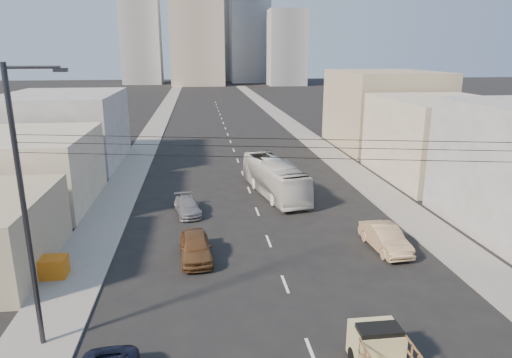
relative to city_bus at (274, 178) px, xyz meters
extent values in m
cube|color=slate|center=(-13.86, 45.63, -1.50)|extent=(3.50, 180.00, 0.12)
cube|color=slate|center=(9.64, 45.63, -1.50)|extent=(3.50, 180.00, 0.12)
cube|color=silver|center=(-2.11, -22.37, -1.56)|extent=(0.15, 2.00, 0.01)
cube|color=silver|center=(-2.11, -16.37, -1.56)|extent=(0.15, 2.00, 0.01)
cube|color=silver|center=(-2.11, -10.37, -1.56)|extent=(0.15, 2.00, 0.01)
cube|color=silver|center=(-2.11, -4.37, -1.56)|extent=(0.15, 2.00, 0.01)
cube|color=silver|center=(-2.11, 1.63, -1.56)|extent=(0.15, 2.00, 0.01)
cube|color=silver|center=(-2.11, 7.63, -1.56)|extent=(0.15, 2.00, 0.01)
cube|color=silver|center=(-2.11, 13.63, -1.56)|extent=(0.15, 2.00, 0.01)
cube|color=silver|center=(-2.11, 19.63, -1.56)|extent=(0.15, 2.00, 0.01)
cube|color=silver|center=(-2.11, 25.63, -1.56)|extent=(0.15, 2.00, 0.01)
cube|color=silver|center=(-2.11, 31.63, -1.56)|extent=(0.15, 2.00, 0.01)
cube|color=silver|center=(-2.11, 37.63, -1.56)|extent=(0.15, 2.00, 0.01)
cube|color=silver|center=(-2.11, 43.63, -1.56)|extent=(0.15, 2.00, 0.01)
cube|color=silver|center=(-2.11, 49.63, -1.56)|extent=(0.15, 2.00, 0.01)
cube|color=silver|center=(-2.11, 55.63, -1.56)|extent=(0.15, 2.00, 0.01)
cube|color=silver|center=(-2.11, 61.63, -1.56)|extent=(0.15, 2.00, 0.01)
cube|color=silver|center=(-2.11, 67.63, -1.56)|extent=(0.15, 2.00, 0.01)
cube|color=silver|center=(-2.11, 73.63, -1.56)|extent=(0.15, 2.00, 0.01)
cube|color=silver|center=(-2.11, 79.63, -1.56)|extent=(0.15, 2.00, 0.01)
cube|color=tan|center=(0.25, -23.44, -0.61)|extent=(1.90, 1.60, 1.50)
cube|color=black|center=(0.25, -23.69, -0.01)|extent=(1.70, 0.90, 0.70)
cylinder|color=black|center=(-0.60, -23.34, -1.18)|extent=(0.25, 0.76, 0.76)
cylinder|color=black|center=(1.10, -23.34, -1.18)|extent=(0.25, 0.76, 0.76)
imported|color=silver|center=(0.00, 0.00, 0.00)|extent=(4.59, 11.51, 3.12)
imported|color=brown|center=(-7.00, -12.52, -0.76)|extent=(2.21, 4.81, 1.60)
imported|color=tan|center=(5.14, -12.65, -0.77)|extent=(2.01, 4.93, 1.59)
imported|color=slate|center=(-7.65, -4.18, -0.94)|extent=(2.49, 4.55, 1.25)
cylinder|color=#2D2D33|center=(-13.61, -20.37, 4.44)|extent=(0.22, 0.22, 12.00)
cylinder|color=#2D2D33|center=(-12.61, -20.37, 10.24)|extent=(2.00, 0.12, 0.12)
cube|color=#2D2D33|center=(-11.61, -20.37, 10.14)|extent=(0.50, 0.25, 0.15)
cylinder|color=black|center=(-2.11, -22.87, 7.74)|extent=(23.01, 5.02, 0.02)
cylinder|color=black|center=(-2.11, -22.87, 7.44)|extent=(23.01, 5.02, 0.02)
cylinder|color=black|center=(-2.11, -22.87, 7.04)|extent=(23.01, 5.02, 0.02)
cube|color=#C06412|center=(-15.11, -14.02, -1.25)|extent=(1.80, 1.20, 0.38)
cube|color=#C06412|center=(-15.11, -14.02, -0.87)|extent=(1.80, 1.20, 0.38)
cube|color=#C06412|center=(-15.11, -14.02, -0.49)|extent=(1.80, 1.20, 0.38)
cube|color=#ABA28A|center=(17.39, 3.63, 2.44)|extent=(11.00, 14.00, 8.00)
cube|color=tan|center=(17.89, 19.63, 3.44)|extent=(12.00, 16.00, 10.00)
cube|color=#ABA28A|center=(-21.11, -0.37, 1.44)|extent=(11.00, 12.00, 6.00)
cube|color=gray|center=(-21.61, 14.63, 2.44)|extent=(12.00, 16.00, 8.00)
cube|color=tan|center=(-6.11, 145.63, 28.44)|extent=(20.00, 20.00, 60.00)
cube|color=gray|center=(15.89, 160.63, 18.44)|extent=(16.00, 16.00, 40.00)
cube|color=gray|center=(-28.11, 155.63, 15.44)|extent=(15.00, 15.00, 34.00)
cube|color=gray|center=(3.89, 175.63, 20.44)|extent=(18.00, 18.00, 44.00)
cube|color=gray|center=(27.89, 140.63, 12.44)|extent=(14.00, 14.00, 28.00)
camera|label=1|loc=(-6.55, -38.65, 10.77)|focal=32.00mm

